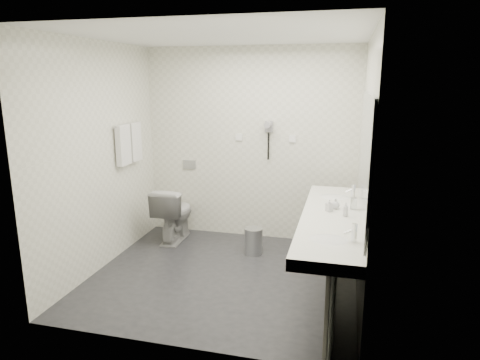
# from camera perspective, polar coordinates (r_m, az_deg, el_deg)

# --- Properties ---
(floor) EXTENTS (2.80, 2.80, 0.00)m
(floor) POSITION_cam_1_polar(r_m,az_deg,el_deg) (4.78, -2.24, -12.66)
(floor) COLOR #26272B
(floor) RESTS_ON ground
(ceiling) EXTENTS (2.80, 2.80, 0.00)m
(ceiling) POSITION_cam_1_polar(r_m,az_deg,el_deg) (4.31, -2.56, 18.75)
(ceiling) COLOR white
(ceiling) RESTS_ON wall_back
(wall_back) EXTENTS (2.80, 0.00, 2.80)m
(wall_back) POSITION_cam_1_polar(r_m,az_deg,el_deg) (5.61, 1.38, 4.71)
(wall_back) COLOR white
(wall_back) RESTS_ON floor
(wall_front) EXTENTS (2.80, 0.00, 2.80)m
(wall_front) POSITION_cam_1_polar(r_m,az_deg,el_deg) (3.18, -9.02, -2.20)
(wall_front) COLOR white
(wall_front) RESTS_ON floor
(wall_left) EXTENTS (0.00, 2.60, 2.60)m
(wall_left) POSITION_cam_1_polar(r_m,az_deg,el_deg) (4.95, -18.14, 2.87)
(wall_left) COLOR white
(wall_left) RESTS_ON floor
(wall_right) EXTENTS (0.00, 2.60, 2.60)m
(wall_right) POSITION_cam_1_polar(r_m,az_deg,el_deg) (4.20, 16.25, 1.23)
(wall_right) COLOR white
(wall_right) RESTS_ON floor
(vanity_counter) EXTENTS (0.55, 2.20, 0.10)m
(vanity_counter) POSITION_cam_1_polar(r_m,az_deg,el_deg) (4.12, 12.09, -5.24)
(vanity_counter) COLOR white
(vanity_counter) RESTS_ON floor
(vanity_panel) EXTENTS (0.03, 2.15, 0.75)m
(vanity_panel) POSITION_cam_1_polar(r_m,az_deg,el_deg) (4.28, 12.15, -10.67)
(vanity_panel) COLOR gray
(vanity_panel) RESTS_ON floor
(vanity_post_near) EXTENTS (0.06, 0.06, 0.75)m
(vanity_post_near) POSITION_cam_1_polar(r_m,az_deg,el_deg) (3.35, 11.95, -17.84)
(vanity_post_near) COLOR silver
(vanity_post_near) RESTS_ON floor
(vanity_post_far) EXTENTS (0.06, 0.06, 0.75)m
(vanity_post_far) POSITION_cam_1_polar(r_m,az_deg,el_deg) (5.24, 12.93, -6.13)
(vanity_post_far) COLOR silver
(vanity_post_far) RESTS_ON floor
(mirror) EXTENTS (0.02, 2.20, 1.05)m
(mirror) POSITION_cam_1_polar(r_m,az_deg,el_deg) (3.97, 16.30, 3.48)
(mirror) COLOR #B2BCC6
(mirror) RESTS_ON wall_right
(basin_near) EXTENTS (0.40, 0.31, 0.05)m
(basin_near) POSITION_cam_1_polar(r_m,az_deg,el_deg) (3.50, 11.69, -8.02)
(basin_near) COLOR white
(basin_near) RESTS_ON vanity_counter
(basin_far) EXTENTS (0.40, 0.31, 0.05)m
(basin_far) POSITION_cam_1_polar(r_m,az_deg,el_deg) (4.74, 12.43, -2.38)
(basin_far) COLOR white
(basin_far) RESTS_ON vanity_counter
(faucet_near) EXTENTS (0.04, 0.04, 0.15)m
(faucet_near) POSITION_cam_1_polar(r_m,az_deg,el_deg) (3.47, 14.99, -6.81)
(faucet_near) COLOR silver
(faucet_near) RESTS_ON vanity_counter
(faucet_far) EXTENTS (0.04, 0.04, 0.15)m
(faucet_far) POSITION_cam_1_polar(r_m,az_deg,el_deg) (4.71, 14.85, -1.46)
(faucet_far) COLOR silver
(faucet_far) RESTS_ON vanity_counter
(soap_bottle_a) EXTENTS (0.08, 0.08, 0.12)m
(soap_bottle_a) POSITION_cam_1_polar(r_m,az_deg,el_deg) (4.20, 11.81, -3.32)
(soap_bottle_a) COLOR silver
(soap_bottle_a) RESTS_ON vanity_counter
(soap_bottle_b) EXTENTS (0.10, 0.10, 0.10)m
(soap_bottle_b) POSITION_cam_1_polar(r_m,az_deg,el_deg) (4.29, 12.62, -3.10)
(soap_bottle_b) COLOR silver
(soap_bottle_b) RESTS_ON vanity_counter
(soap_bottle_c) EXTENTS (0.06, 0.06, 0.13)m
(soap_bottle_c) POSITION_cam_1_polar(r_m,az_deg,el_deg) (4.08, 13.91, -3.82)
(soap_bottle_c) COLOR silver
(soap_bottle_c) RESTS_ON vanity_counter
(glass_left) EXTENTS (0.07, 0.07, 0.12)m
(glass_left) POSITION_cam_1_polar(r_m,az_deg,el_deg) (4.32, 14.92, -3.05)
(glass_left) COLOR silver
(glass_left) RESTS_ON vanity_counter
(toilet) EXTENTS (0.41, 0.72, 0.72)m
(toilet) POSITION_cam_1_polar(r_m,az_deg,el_deg) (5.72, -8.77, -4.43)
(toilet) COLOR white
(toilet) RESTS_ON floor
(flush_plate) EXTENTS (0.18, 0.02, 0.12)m
(flush_plate) POSITION_cam_1_polar(r_m,az_deg,el_deg) (5.90, -6.76, 2.07)
(flush_plate) COLOR #B2B5BA
(flush_plate) RESTS_ON wall_back
(pedal_bin) EXTENTS (0.22, 0.22, 0.31)m
(pedal_bin) POSITION_cam_1_polar(r_m,az_deg,el_deg) (5.28, 1.83, -8.19)
(pedal_bin) COLOR #B2B5BA
(pedal_bin) RESTS_ON floor
(bin_lid) EXTENTS (0.22, 0.22, 0.02)m
(bin_lid) POSITION_cam_1_polar(r_m,az_deg,el_deg) (5.22, 1.84, -6.53)
(bin_lid) COLOR #B2B5BA
(bin_lid) RESTS_ON pedal_bin
(towel_rail) EXTENTS (0.02, 0.62, 0.02)m
(towel_rail) POSITION_cam_1_polar(r_m,az_deg,el_deg) (5.35, -14.80, 7.09)
(towel_rail) COLOR silver
(towel_rail) RESTS_ON wall_left
(towel_near) EXTENTS (0.07, 0.24, 0.48)m
(towel_near) POSITION_cam_1_polar(r_m,az_deg,el_deg) (5.25, -15.29, 4.52)
(towel_near) COLOR white
(towel_near) RESTS_ON towel_rail
(towel_far) EXTENTS (0.07, 0.24, 0.48)m
(towel_far) POSITION_cam_1_polar(r_m,az_deg,el_deg) (5.50, -13.88, 4.98)
(towel_far) COLOR white
(towel_far) RESTS_ON towel_rail
(dryer_cradle) EXTENTS (0.10, 0.04, 0.14)m
(dryer_cradle) POSITION_cam_1_polar(r_m,az_deg,el_deg) (5.50, 3.88, 7.13)
(dryer_cradle) COLOR gray
(dryer_cradle) RESTS_ON wall_back
(dryer_barrel) EXTENTS (0.08, 0.14, 0.08)m
(dryer_barrel) POSITION_cam_1_polar(r_m,az_deg,el_deg) (5.43, 3.75, 7.37)
(dryer_barrel) COLOR gray
(dryer_barrel) RESTS_ON dryer_cradle
(dryer_cord) EXTENTS (0.02, 0.02, 0.35)m
(dryer_cord) POSITION_cam_1_polar(r_m,az_deg,el_deg) (5.52, 3.81, 4.54)
(dryer_cord) COLOR black
(dryer_cord) RESTS_ON dryer_cradle
(switch_plate_a) EXTENTS (0.09, 0.02, 0.09)m
(switch_plate_a) POSITION_cam_1_polar(r_m,az_deg,el_deg) (5.62, -0.14, 5.75)
(switch_plate_a) COLOR white
(switch_plate_a) RESTS_ON wall_back
(switch_plate_b) EXTENTS (0.09, 0.02, 0.09)m
(switch_plate_b) POSITION_cam_1_polar(r_m,az_deg,el_deg) (5.49, 6.98, 5.48)
(switch_plate_b) COLOR white
(switch_plate_b) RESTS_ON wall_back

